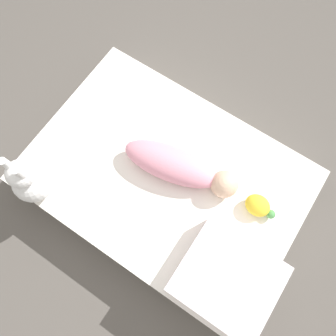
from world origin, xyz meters
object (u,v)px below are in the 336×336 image
swaddled_baby (180,167)px  turtle_plush (259,206)px  bunny_plush (30,180)px  pillow (227,279)px

swaddled_baby → turtle_plush: swaddled_baby is taller
bunny_plush → swaddled_baby: bearing=40.8°
pillow → turtle_plush: size_ratio=2.67×
swaddled_baby → turtle_plush: size_ratio=3.82×
swaddled_baby → pillow: 0.53m
pillow → bunny_plush: 0.95m
bunny_plush → turtle_plush: size_ratio=2.21×
bunny_plush → turtle_plush: 1.02m
swaddled_baby → pillow: (0.43, -0.30, -0.00)m
swaddled_baby → bunny_plush: bearing=-150.5°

